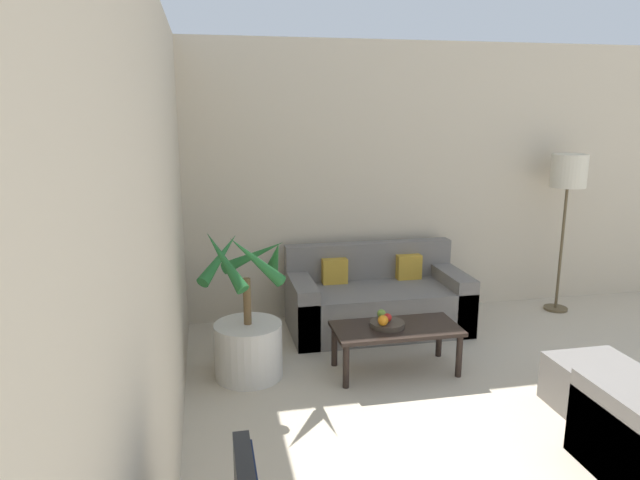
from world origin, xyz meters
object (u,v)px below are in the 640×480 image
object	(u,v)px
ottoman	(596,386)
coffee_table	(396,333)
potted_palm	(248,334)
apple_red	(387,318)
apple_green	(381,314)
floor_lamp	(568,178)
fruit_bowl	(387,324)
orange_fruit	(383,320)
sofa_loveseat	(376,301)

from	to	relation	value
ottoman	coffee_table	bearing A→B (deg)	143.93
potted_palm	apple_red	xyz separation A→B (m)	(1.09, -0.13, 0.10)
potted_palm	ottoman	xyz separation A→B (m)	(2.33, -1.00, -0.18)
coffee_table	apple_green	distance (m)	0.19
floor_lamp	fruit_bowl	xyz separation A→B (m)	(-2.19, -1.01, -0.99)
fruit_bowl	orange_fruit	size ratio (longest dim) A/B	3.31
apple_green	orange_fruit	distance (m)	0.17
potted_palm	floor_lamp	xyz separation A→B (m)	(3.28, 0.88, 1.03)
coffee_table	apple_red	world-z (taller)	apple_red
fruit_bowl	orange_fruit	world-z (taller)	orange_fruit
potted_palm	orange_fruit	xyz separation A→B (m)	(1.03, -0.20, 0.10)
floor_lamp	apple_red	world-z (taller)	floor_lamp
sofa_loveseat	fruit_bowl	distance (m)	0.92
coffee_table	fruit_bowl	world-z (taller)	fruit_bowl
potted_palm	orange_fruit	world-z (taller)	potted_palm
potted_palm	apple_green	xyz separation A→B (m)	(1.07, -0.03, 0.10)
fruit_bowl	apple_red	xyz separation A→B (m)	(0.00, 0.00, 0.06)
sofa_loveseat	apple_red	bearing A→B (deg)	-101.82
potted_palm	fruit_bowl	size ratio (longest dim) A/B	4.44
apple_green	ottoman	bearing A→B (deg)	-37.43
coffee_table	ottoman	xyz separation A→B (m)	(1.17, -0.85, -0.15)
apple_red	orange_fruit	xyz separation A→B (m)	(-0.06, -0.07, 0.01)
coffee_table	sofa_loveseat	bearing A→B (deg)	82.61
apple_green	ottoman	world-z (taller)	apple_green
apple_green	sofa_loveseat	bearing A→B (deg)	75.52
ottoman	fruit_bowl	bearing A→B (deg)	144.94
fruit_bowl	potted_palm	bearing A→B (deg)	173.27
coffee_table	fruit_bowl	bearing A→B (deg)	166.00
floor_lamp	apple_red	xyz separation A→B (m)	(-2.19, -1.01, -0.94)
potted_palm	apple_red	distance (m)	1.10
apple_green	ottoman	size ratio (longest dim) A/B	0.13
coffee_table	apple_green	xyz separation A→B (m)	(-0.09, 0.11, 0.13)
apple_red	apple_green	world-z (taller)	apple_green
fruit_bowl	sofa_loveseat	bearing A→B (deg)	78.18
floor_lamp	potted_palm	bearing A→B (deg)	-164.98
apple_green	ottoman	xyz separation A→B (m)	(1.26, -0.97, -0.28)
fruit_bowl	ottoman	xyz separation A→B (m)	(1.24, -0.87, -0.22)
floor_lamp	coffee_table	distance (m)	2.59
fruit_bowl	apple_green	bearing A→B (deg)	101.70
sofa_loveseat	apple_green	xyz separation A→B (m)	(-0.21, -0.80, 0.18)
sofa_loveseat	ottoman	xyz separation A→B (m)	(1.05, -1.77, -0.10)
sofa_loveseat	floor_lamp	world-z (taller)	floor_lamp
ottoman	floor_lamp	bearing A→B (deg)	63.22
coffee_table	ottoman	bearing A→B (deg)	-36.07
apple_red	fruit_bowl	bearing A→B (deg)	-141.21
orange_fruit	ottoman	bearing A→B (deg)	-31.74
floor_lamp	apple_green	world-z (taller)	floor_lamp
fruit_bowl	apple_red	world-z (taller)	apple_red
potted_palm	floor_lamp	bearing A→B (deg)	15.02
sofa_loveseat	apple_green	distance (m)	0.85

